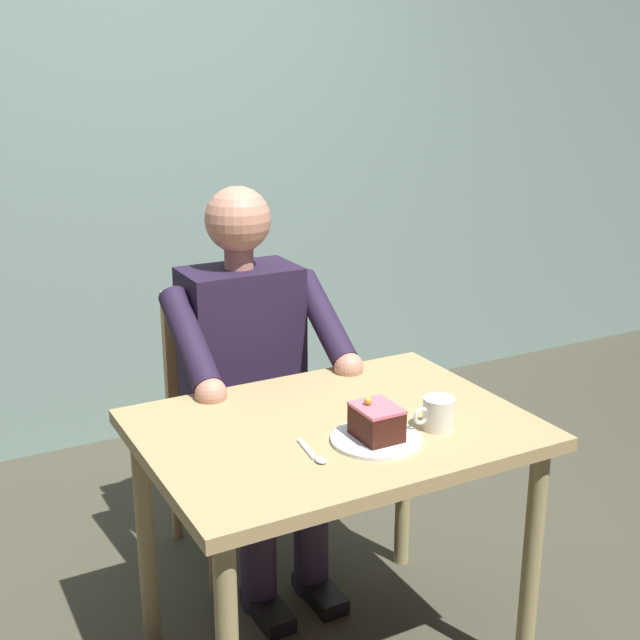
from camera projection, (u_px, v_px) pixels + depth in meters
cafe_rear_panel at (124, 89)px, 3.41m from camera, size 6.40×0.12×3.00m
dining_table at (334, 456)px, 2.18m from camera, size 0.98×0.72×0.72m
chair at (232, 409)px, 2.81m from camera, size 0.42×0.42×0.89m
seated_person at (252, 381)px, 2.62m from camera, size 0.53×0.58×1.25m
dessert_plate at (376, 439)px, 2.05m from camera, size 0.23×0.23×0.01m
cake_slice at (377, 422)px, 2.04m from camera, size 0.10×0.12×0.10m
coffee_cup at (438, 413)px, 2.11m from camera, size 0.12×0.08×0.08m
dessert_spoon at (314, 455)px, 1.97m from camera, size 0.03×0.14×0.01m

